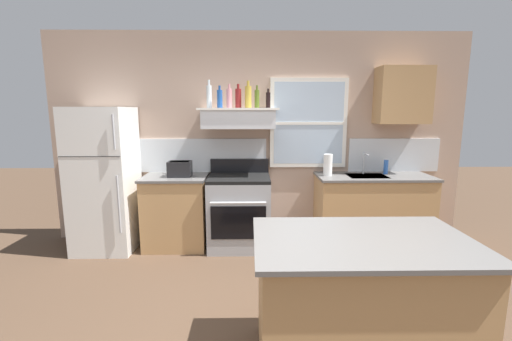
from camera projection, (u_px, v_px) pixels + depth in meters
back_wall at (261, 138)px, 4.55m from camera, size 5.40×0.11×2.70m
refrigerator at (104, 180)px, 4.22m from camera, size 0.70×0.72×1.76m
counter_left_of_stove at (176, 211)px, 4.37m from camera, size 0.79×0.63×0.91m
toaster at (180, 169)px, 4.24m from camera, size 0.30×0.20×0.19m
stove_range at (239, 211)px, 4.34m from camera, size 0.76×0.69×1.09m
range_hood_shelf at (239, 118)px, 4.24m from camera, size 0.96×0.52×0.24m
bottle_clear_tall at (209, 96)px, 4.19m from camera, size 0.06×0.06×0.33m
bottle_blue_liqueur at (220, 99)px, 4.14m from camera, size 0.07×0.07×0.26m
bottle_rose_pink at (229, 98)px, 4.20m from camera, size 0.07×0.07×0.29m
bottle_red_label_wine at (238, 98)px, 4.21m from camera, size 0.07×0.07×0.29m
bottle_champagne_gold_foil at (248, 97)px, 4.19m from camera, size 0.08×0.08×0.32m
bottle_olive_oil_square at (257, 99)px, 4.21m from camera, size 0.06×0.06×0.27m
bottle_balsamic_dark at (268, 100)px, 4.21m from camera, size 0.06×0.06×0.23m
counter_right_with_sink at (372, 210)px, 4.41m from camera, size 1.43×0.63×0.91m
sink_faucet at (365, 161)px, 4.39m from camera, size 0.03×0.17×0.28m
paper_towel_roll at (328, 165)px, 4.30m from camera, size 0.11×0.11×0.27m
dish_soap_bottle at (386, 167)px, 4.42m from camera, size 0.06×0.06×0.18m
kitchen_island at (360, 303)px, 2.28m from camera, size 1.40×0.90×0.91m
upper_cabinet_right at (403, 95)px, 4.30m from camera, size 0.64×0.32×0.70m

